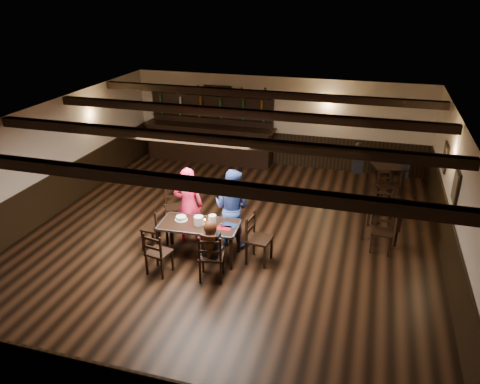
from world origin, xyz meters
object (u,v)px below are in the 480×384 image
(chair_near_left, at_px, (156,251))
(cake, at_px, (181,218))
(woman_pink, at_px, (188,205))
(bar_counter, at_px, (210,138))
(chair_near_right, at_px, (211,254))
(dining_table, at_px, (199,227))
(man_blue, at_px, (232,207))

(chair_near_left, distance_m, cake, 0.97)
(woman_pink, relative_size, bar_counter, 0.41)
(bar_counter, bearing_deg, chair_near_left, -79.46)
(chair_near_left, height_order, woman_pink, woman_pink)
(cake, xyz_separation_m, bar_counter, (-1.33, 5.50, -0.06))
(chair_near_right, height_order, bar_counter, bar_counter)
(woman_pink, xyz_separation_m, cake, (0.03, -0.48, -0.07))
(chair_near_right, xyz_separation_m, cake, (-0.93, 0.83, 0.22))
(woman_pink, bearing_deg, cake, 81.03)
(dining_table, relative_size, man_blue, 0.97)
(chair_near_right, distance_m, woman_pink, 1.65)
(woman_pink, bearing_deg, man_blue, 177.93)
(woman_pink, bearing_deg, chair_near_right, 113.47)
(man_blue, xyz_separation_m, bar_counter, (-2.22, 4.84, -0.13))
(dining_table, xyz_separation_m, chair_near_left, (-0.55, -0.87, -0.14))
(chair_near_left, height_order, man_blue, man_blue)
(man_blue, relative_size, cake, 6.46)
(chair_near_left, bearing_deg, man_blue, 57.00)
(cake, bearing_deg, chair_near_left, -98.59)
(chair_near_left, xyz_separation_m, chair_near_right, (1.07, 0.10, 0.04))
(chair_near_left, distance_m, bar_counter, 6.53)
(chair_near_right, distance_m, man_blue, 1.51)
(man_blue, bearing_deg, chair_near_right, 104.48)
(man_blue, distance_m, cake, 1.11)
(bar_counter, bearing_deg, cake, -76.36)
(chair_near_right, bearing_deg, dining_table, 123.94)
(chair_near_right, bearing_deg, bar_counter, 109.70)
(woman_pink, relative_size, cake, 6.49)
(dining_table, xyz_separation_m, man_blue, (0.48, 0.72, 0.18))
(dining_table, distance_m, chair_near_right, 0.93)
(man_blue, xyz_separation_m, cake, (-0.89, -0.66, -0.06))
(man_blue, bearing_deg, bar_counter, -52.40)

